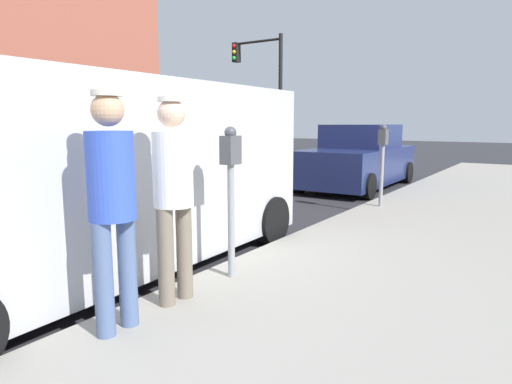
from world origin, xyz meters
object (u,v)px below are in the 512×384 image
parking_meter_far (383,151)px  pedestrian_in_white (173,187)px  parking_meter_near (231,176)px  pedestrian_in_blue (112,196)px  parked_sedan_ahead (358,159)px  parked_van (103,173)px  traffic_light_corner (263,78)px

parking_meter_far → pedestrian_in_white: pedestrian_in_white is taller
parking_meter_near → pedestrian_in_blue: (-0.00, -1.43, -0.00)m
parking_meter_far → parking_meter_near: bearing=-90.0°
parked_sedan_ahead → parked_van: bearing=-89.0°
parking_meter_near → traffic_light_corner: bearing=121.7°
parked_sedan_ahead → traffic_light_corner: 8.09m
parked_sedan_ahead → traffic_light_corner: (-6.01, 4.65, 2.77)m
parked_van → pedestrian_in_blue: bearing=-35.6°
parking_meter_far → parked_van: size_ratio=0.29×
parked_sedan_ahead → traffic_light_corner: size_ratio=0.85×
parking_meter_far → traffic_light_corner: bearing=134.7°
parking_meter_near → parking_meter_far: same height
pedestrian_in_white → parked_sedan_ahead: bearing=100.7°
pedestrian_in_blue → traffic_light_corner: 15.97m
parking_meter_near → pedestrian_in_white: (-0.03, -0.77, -0.01)m
parked_sedan_ahead → traffic_light_corner: bearing=142.3°
parking_meter_near → pedestrian_in_blue: 1.43m
pedestrian_in_blue → pedestrian_in_white: pedestrian_in_blue is taller
traffic_light_corner → pedestrian_in_blue: bearing=-61.0°
pedestrian_in_blue → parking_meter_far: bearing=90.0°
parking_meter_near → parking_meter_far: (0.00, 4.65, 0.00)m
parked_van → traffic_light_corner: bearing=115.8°
pedestrian_in_blue → parking_meter_near: bearing=90.0°
parking_meter_far → parked_sedan_ahead: (-1.64, 3.08, -0.43)m
parking_meter_far → pedestrian_in_blue: pedestrian_in_blue is taller
pedestrian_in_blue → pedestrian_in_white: (-0.03, 0.66, -0.01)m
pedestrian_in_blue → parked_sedan_ahead: size_ratio=0.40×
parking_meter_far → traffic_light_corner: traffic_light_corner is taller
pedestrian_in_white → parked_sedan_ahead: (-1.61, 8.51, -0.42)m
parking_meter_near → parked_sedan_ahead: size_ratio=0.34×
parked_van → parked_sedan_ahead: 8.10m
parked_van → parked_sedan_ahead: (-0.14, 8.09, -0.41)m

